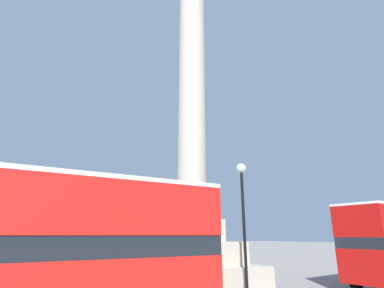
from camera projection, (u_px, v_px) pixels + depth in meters
The scene contains 4 objects.
ground_plane at pixel (192, 288), 16.34m from camera, with size 200.00×200.00×0.00m, color gray.
monument_column at pixel (192, 163), 18.38m from camera, with size 6.28×6.28×24.52m.
bus_b at pixel (19, 252), 7.30m from camera, with size 10.40×2.81×4.31m.
street_lamp at pixel (243, 212), 14.70m from camera, with size 0.48×0.48×6.31m.
Camera 1 is at (-9.04, -15.49, 2.79)m, focal length 28.00 mm.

